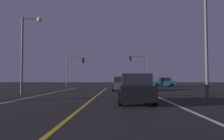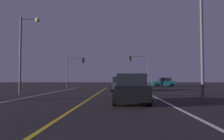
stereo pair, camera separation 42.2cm
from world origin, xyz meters
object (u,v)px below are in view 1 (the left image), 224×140
object	(u,v)px
traffic_light_near_left	(75,65)
car_ahead_far	(121,84)
car_lead_same_lane	(136,89)
street_lamp_right_near	(198,8)
car_crossing_side	(163,82)
traffic_light_near_right	(139,64)
street_lamp_left_mid	(27,45)

from	to	relation	value
traffic_light_near_left	car_ahead_far	bearing A→B (deg)	-57.20
car_lead_same_lane	street_lamp_right_near	world-z (taller)	street_lamp_right_near
car_crossing_side	traffic_light_near_right	xyz separation A→B (m)	(-4.70, -1.85, 3.31)
car_ahead_far	street_lamp_left_mid	distance (m)	11.54
car_ahead_far	traffic_light_near_right	xyz separation A→B (m)	(3.48, 12.27, 3.31)
car_lead_same_lane	street_lamp_left_mid	bearing A→B (deg)	53.50
traffic_light_near_left	car_crossing_side	bearing A→B (deg)	6.56
street_lamp_right_near	traffic_light_near_right	bearing A→B (deg)	-88.00
car_lead_same_lane	traffic_light_near_left	xyz separation A→B (m)	(-8.53, 25.71, 3.11)
car_ahead_far	street_lamp_right_near	bearing A→B (deg)	-161.72
car_ahead_far	street_lamp_right_near	size ratio (longest dim) A/B	0.48
traffic_light_near_left	street_lamp_left_mid	size ratio (longest dim) A/B	0.74
car_ahead_far	traffic_light_near_left	xyz separation A→B (m)	(-7.90, 12.27, 3.11)
car_ahead_far	traffic_light_near_right	size ratio (longest dim) A/B	0.77
traffic_light_near_left	street_lamp_left_mid	distance (m)	18.80
car_lead_same_lane	car_ahead_far	size ratio (longest dim) A/B	1.00
car_crossing_side	street_lamp_left_mid	bearing A→B (deg)	50.63
car_lead_same_lane	street_lamp_left_mid	distance (m)	12.26
traffic_light_near_left	street_lamp_right_near	distance (m)	28.33
car_ahead_far	street_lamp_left_mid	world-z (taller)	street_lamp_left_mid
car_ahead_far	street_lamp_left_mid	xyz separation A→B (m)	(-8.75, -6.50, 3.77)
car_crossing_side	traffic_light_near_left	world-z (taller)	traffic_light_near_left
traffic_light_near_right	street_lamp_left_mid	distance (m)	22.41
car_lead_same_lane	traffic_light_near_right	xyz separation A→B (m)	(2.85, 25.71, 3.31)
traffic_light_near_right	traffic_light_near_left	size ratio (longest dim) A/B	1.05
car_lead_same_lane	car_crossing_side	xyz separation A→B (m)	(7.54, 27.56, 0.00)
car_crossing_side	street_lamp_right_near	distance (m)	28.01
car_ahead_far	car_lead_same_lane	bearing A→B (deg)	-177.32
traffic_light_near_left	street_lamp_right_near	world-z (taller)	street_lamp_right_near
car_lead_same_lane	car_crossing_side	distance (m)	28.57
traffic_light_near_left	street_lamp_right_near	xyz separation A→B (m)	(12.27, -25.48, 1.70)
car_lead_same_lane	car_ahead_far	xyz separation A→B (m)	(-0.63, 13.44, 0.00)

